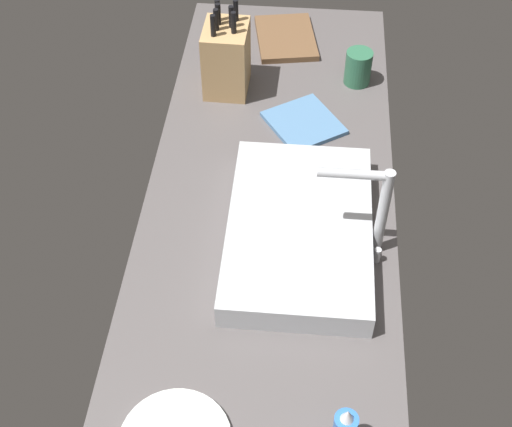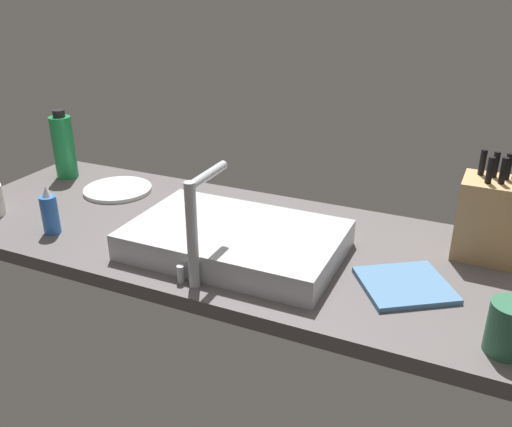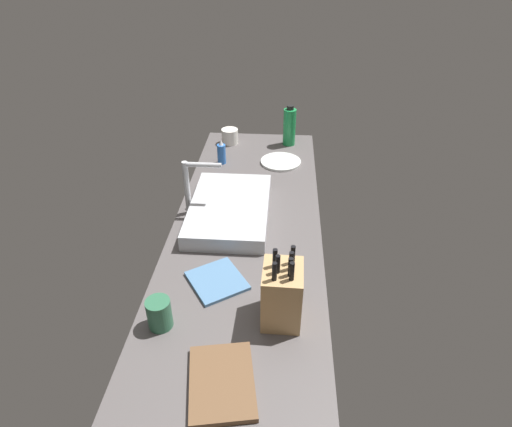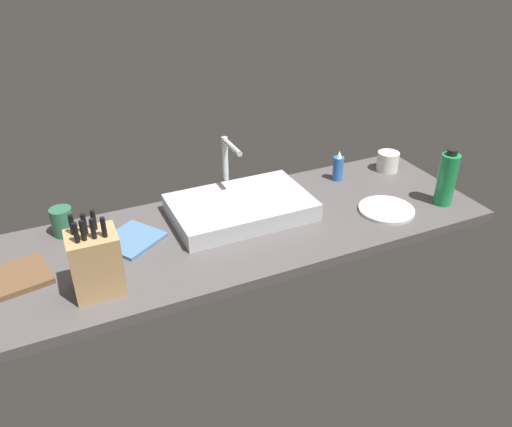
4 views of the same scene
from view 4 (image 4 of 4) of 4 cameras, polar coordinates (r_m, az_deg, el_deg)
name	(u,v)px [view 4 (image 4 of 4)]	position (r cm, az deg, el deg)	size (l,w,h in cm)	color
countertop_slab	(234,232)	(180.78, -2.43, -2.13)	(184.23, 59.92, 3.50)	#514C4C
sink_basin	(241,207)	(186.09, -1.72, 0.70)	(50.11, 31.93, 6.48)	#B7BABF
faucet	(228,162)	(194.04, -3.19, 5.74)	(5.50, 15.82, 23.95)	#B7BABF
knife_block	(96,262)	(152.83, -17.47, -5.21)	(14.23, 12.05, 25.16)	tan
cutting_board	(8,280)	(171.04, -25.97, -6.68)	(23.36, 16.99, 1.80)	brown
soap_bottle	(338,167)	(213.57, 9.15, 5.10)	(4.31, 4.31, 12.86)	blue
water_bottle	(447,179)	(203.42, 20.53, 3.65)	(6.84, 6.84, 22.20)	#1E8E47
dinner_plate	(386,210)	(195.85, 14.34, 0.41)	(20.62, 20.62, 1.20)	silver
dish_towel	(132,239)	(177.60, -13.68, -2.83)	(18.04, 16.74, 1.20)	teal
coffee_mug	(63,222)	(186.17, -20.79, -0.85)	(7.42, 7.42, 9.88)	#2D6647
ceramic_cup	(388,161)	(226.86, 14.49, 5.65)	(9.13, 9.13, 8.22)	silver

